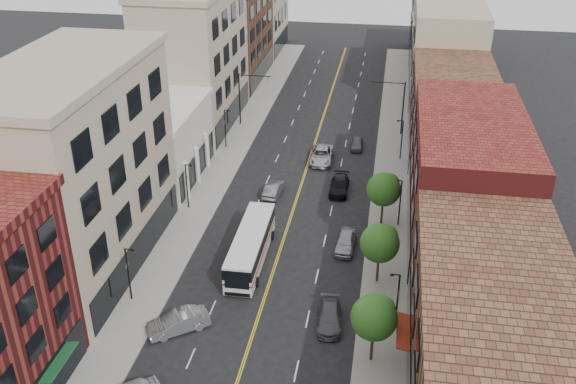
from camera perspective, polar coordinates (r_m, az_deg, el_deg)
The scene contains 31 objects.
ground at distance 47.75m, azimuth -4.60°, elevation -16.67°, with size 220.00×220.00×0.00m, color black.
sidewalk_left at distance 77.96m, azimuth -5.72°, elevation 2.45°, with size 4.00×110.00×0.15m, color gray.
sidewalk_right at distance 75.56m, azimuth 9.11°, elevation 1.36°, with size 4.00×110.00×0.15m, color gray.
bldg_l_tanoffice at distance 58.15m, azimuth -18.34°, elevation 1.56°, with size 10.00×22.00×18.00m, color tan.
bldg_l_white at distance 74.98m, azimuth -11.82°, elevation 4.20°, with size 10.00×14.00×8.00m, color silver.
bldg_l_far_a at distance 88.37m, azimuth -8.32°, elevation 11.60°, with size 10.00×20.00×18.00m, color tan.
bldg_l_far_b at distance 107.31m, azimuth -5.08°, elevation 13.86°, with size 10.00×20.00×15.00m, color #543221.
bldg_r_near at distance 44.11m, azimuth 17.81°, elevation -13.90°, with size 10.00×26.00×10.00m, color #543221.
bldg_r_mid at distance 63.55m, azimuth 15.57°, elevation 1.25°, with size 10.00×22.00×12.00m, color maroon.
bldg_r_far_a at distance 83.19m, azimuth 14.39°, elevation 7.06°, with size 10.00×20.00×10.00m, color #543221.
bldg_r_far_b at distance 102.56m, azimuth 13.84°, elevation 12.22°, with size 10.00×22.00×14.00m, color tan.
bldg_r_far_c at distance 122.27m, azimuth 13.30°, elevation 14.03°, with size 10.00×18.00×11.00m, color #543221.
tree_r_1 at distance 47.11m, azimuth 7.78°, elevation -10.89°, with size 3.40×3.40×5.59m.
tree_r_2 at distance 55.28m, azimuth 8.25°, elevation -4.43°, with size 3.40×3.40×5.59m.
tree_r_3 at distance 63.98m, azimuth 8.59°, elevation 0.32°, with size 3.40×3.40×5.59m.
lamp_l_1 at distance 54.77m, azimuth -14.00°, elevation -6.84°, with size 0.81×0.55×5.05m.
lamp_l_2 at distance 67.53m, azimuth -8.96°, elevation 0.74°, with size 0.81×0.55×5.05m.
lamp_l_3 at distance 81.44m, azimuth -5.58°, elevation 5.84°, with size 0.81×0.55×5.05m.
lamp_r_1 at distance 50.96m, azimuth 9.67°, elevation -9.28°, with size 0.81×0.55×5.05m.
lamp_r_2 at distance 64.48m, azimuth 9.90°, elevation -0.73°, with size 0.81×0.55×5.05m.
lamp_r_3 at distance 78.93m, azimuth 10.05°, elevation 4.79°, with size 0.81×0.55×5.05m.
signal_mast_left at distance 87.95m, azimuth -3.88°, elevation 8.77°, with size 4.49×0.18×7.20m.
signal_mast_right at distance 85.77m, azimuth 9.74°, elevation 7.92°, with size 4.49×0.18×7.20m.
city_bus at distance 58.87m, azimuth -3.33°, elevation -4.71°, with size 2.94×11.68×2.99m.
car_angle_b at distance 52.12m, azimuth -9.75°, elevation -11.34°, with size 1.72×4.93×1.62m, color #B5B7BD.
car_parked_mid at distance 52.20m, azimuth 3.71°, elevation -11.03°, with size 1.91×4.69×1.36m, color #49494E.
car_parked_far at distance 61.27m, azimuth 5.14°, elevation -4.42°, with size 1.83×4.54×1.55m, color gray.
car_lane_behind at distance 70.44m, azimuth -1.29°, elevation 0.25°, with size 1.54×4.41×1.45m, color #54545A.
car_lane_a at distance 71.40m, azimuth 4.59°, elevation 0.57°, with size 2.03×4.99×1.45m, color black.
car_lane_b at distance 78.36m, azimuth 2.99°, elevation 3.29°, with size 2.67×5.79×1.61m, color #ABADB2.
car_lane_c at distance 82.34m, azimuth 6.14°, elevation 4.29°, with size 1.50×3.72×1.27m, color #4D4D52.
Camera 1 is at (9.20, -32.77, 33.49)m, focal length 40.00 mm.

